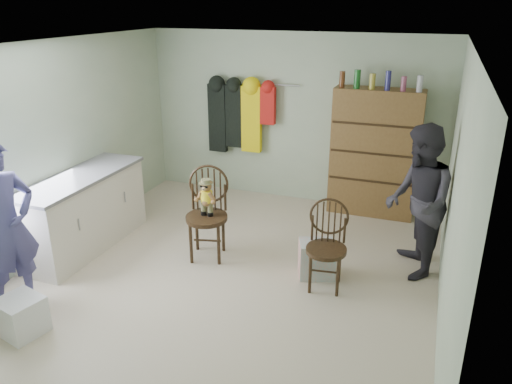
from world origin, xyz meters
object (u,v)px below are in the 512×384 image
at_px(counter, 83,211).
at_px(chair_front, 207,206).
at_px(chair_far, 327,242).
at_px(dresser, 375,153).

bearing_deg(counter, chair_front, 11.66).
bearing_deg(chair_far, chair_front, 165.33).
distance_m(counter, dresser, 3.96).
distance_m(chair_far, dresser, 2.21).
xyz_separation_m(chair_far, dresser, (0.17, 2.17, 0.39)).
bearing_deg(counter, chair_far, 2.52).
bearing_deg(chair_front, counter, 177.13).
relative_size(counter, chair_far, 1.91).
bearing_deg(counter, dresser, 35.69).
distance_m(counter, chair_far, 3.03).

